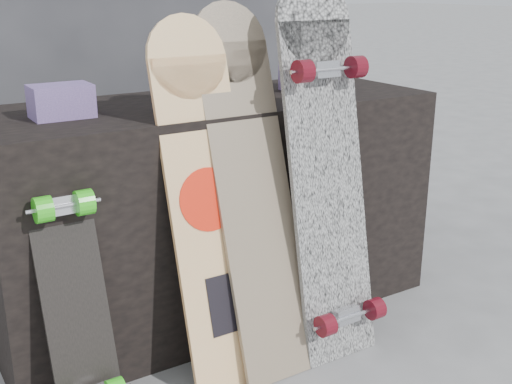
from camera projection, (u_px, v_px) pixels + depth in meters
ground at (288, 368)px, 2.08m from camera, size 60.00×60.00×0.00m
vendor_table at (213, 208)px, 2.36m from camera, size 1.60×0.60×0.80m
booth at (118, 4)px, 2.83m from camera, size 2.40×0.22×2.20m
merch_box_purple at (61, 101)px, 1.93m from camera, size 0.18×0.12×0.10m
merch_box_small at (304, 75)px, 2.42m from camera, size 0.14×0.14×0.12m
merch_box_flat at (236, 86)px, 2.35m from camera, size 0.22×0.10×0.06m
longboard_geisha at (207, 194)px, 1.93m from camera, size 0.25×0.31×1.11m
longboard_celtic at (252, 180)px, 1.99m from camera, size 0.26×0.37×1.14m
longboard_cascadia at (328, 166)px, 2.04m from camera, size 0.27×0.31×1.22m
skateboard_dark at (73, 284)px, 1.76m from camera, size 0.18×0.30×0.80m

